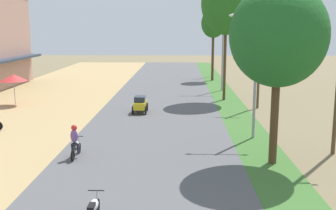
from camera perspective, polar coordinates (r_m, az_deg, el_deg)
vendor_umbrella at (r=35.52m, az=-20.64°, el=3.57°), size 2.20×2.20×2.52m
median_tree_nearest at (r=19.09m, az=15.07°, el=9.29°), size 4.36×4.36×8.26m
median_tree_second at (r=35.85m, az=8.09°, el=13.85°), size 4.23×4.23×10.98m
median_tree_third at (r=49.12m, az=6.31°, el=11.12°), size 2.83×2.83×8.39m
streetlamp_near at (r=23.55m, az=12.08°, el=5.33°), size 3.16×0.20×7.12m
streetlamp_mid at (r=41.29m, az=7.61°, el=8.25°), size 3.16×0.20×7.87m
streetlamp_far at (r=53.02m, az=6.30°, el=8.87°), size 3.16×0.20×7.96m
utility_pole_far at (r=32.81m, az=12.59°, el=7.29°), size 1.80×0.20×8.61m
car_hatchback_yellow at (r=30.52m, az=-3.89°, el=0.19°), size 1.04×2.00×1.23m
motorbike_ahead_second at (r=13.86m, az=-10.29°, el=-13.97°), size 0.54×1.80×0.94m
motorbike_ahead_third at (r=20.45m, az=-12.75°, el=-5.05°), size 0.54×1.80×1.66m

